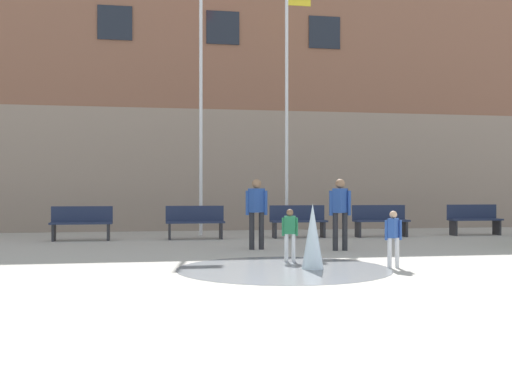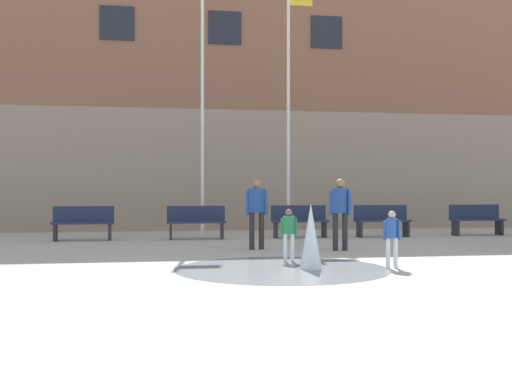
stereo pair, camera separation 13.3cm
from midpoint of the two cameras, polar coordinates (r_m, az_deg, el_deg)
name	(u,v)px [view 1 (the left image)]	position (r m, az deg, el deg)	size (l,w,h in m)	color
ground_plane	(400,332)	(5.92, 12.90, -12.91)	(100.00, 100.00, 0.00)	#B2ADA3
library_building	(214,108)	(23.15, -4.22, 7.97)	(36.00, 6.05, 8.96)	gray
splash_fountain	(301,249)	(10.24, 3.93, -5.45)	(3.66, 3.66, 1.12)	gray
park_bench_left_of_flagpoles	(82,223)	(16.59, -16.50, -2.81)	(1.60, 0.44, 0.91)	#28282D
park_bench_under_left_flagpole	(195,222)	(16.50, -6.05, -2.82)	(1.60, 0.44, 0.91)	#28282D
park_bench_center	(298,221)	(16.97, 3.82, -2.73)	(1.60, 0.44, 0.91)	#28282D
park_bench_under_right_flagpole	(380,220)	(17.56, 11.55, -2.64)	(1.60, 0.44, 0.91)	#28282D
park_bench_far_right	(474,219)	(18.99, 19.86, -2.44)	(1.60, 0.44, 0.91)	#28282D
child_running	(290,231)	(11.25, 2.91, -3.71)	(0.31, 0.18, 0.99)	silver
child_in_fountain	(393,234)	(10.56, 12.59, -3.96)	(0.31, 0.24, 0.99)	silver
adult_watching	(340,209)	(13.38, 7.73, -1.57)	(0.50, 0.38, 1.59)	#28282D
adult_near_bench	(257,208)	(13.49, -0.23, -1.55)	(0.50, 0.36, 1.59)	#28282D
flagpole_left	(202,85)	(18.09, -5.40, 10.07)	(0.80, 0.10, 8.40)	silver
flagpole_right	(288,98)	(18.42, 2.82, 8.96)	(0.80, 0.10, 7.82)	silver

